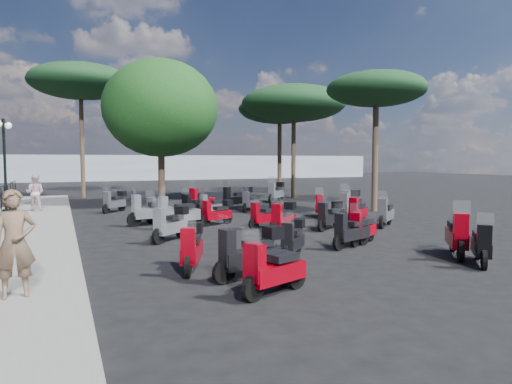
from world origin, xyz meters
name	(u,v)px	position (x,y,z in m)	size (l,w,h in m)	color
ground	(241,234)	(0.00, 0.00, 0.00)	(120.00, 120.00, 0.00)	black
sidewalk	(25,231)	(-6.50, 3.00, 0.07)	(3.00, 30.00, 0.15)	slate
lamp_post_2	(5,160)	(-7.48, 7.63, 2.41)	(0.55, 1.13, 3.96)	black
woman	(15,243)	(-6.09, -5.35, 1.04)	(0.65, 0.43, 1.79)	brown
pedestrian_far	(35,192)	(-6.45, 8.88, 0.97)	(0.79, 0.62, 1.63)	beige
scooter_0	(250,254)	(-1.89, -5.32, 0.51)	(1.68, 0.70, 1.36)	black
scooter_1	(274,272)	(-1.92, -6.53, 0.43)	(1.50, 0.76, 1.25)	black
scooter_2	(192,249)	(-2.79, -4.18, 0.49)	(0.85, 1.54, 1.30)	black
scooter_3	(177,214)	(-1.63, 2.04, 0.52)	(1.85, 0.67, 1.48)	black
scooter_4	(158,210)	(-1.92, 4.12, 0.48)	(1.09, 1.35, 1.27)	black
scooter_5	(114,202)	(-3.13, 8.10, 0.48)	(1.21, 1.26, 1.27)	black
scooter_6	(267,270)	(-2.01, -6.39, 0.44)	(1.39, 0.98, 1.27)	black
scooter_7	(293,240)	(-0.15, -3.88, 0.45)	(1.12, 1.20, 1.19)	black
scooter_8	(170,225)	(-2.41, -0.39, 0.50)	(1.33, 1.23, 1.32)	black
scooter_9	(265,216)	(1.24, 0.89, 0.45)	(1.43, 0.76, 1.20)	black
scooter_10	(195,206)	(-0.28, 4.60, 0.50)	(1.43, 1.09, 1.31)	black
scooter_11	(201,201)	(0.60, 6.61, 0.50)	(1.62, 1.08, 1.45)	black
scooter_12	(481,246)	(3.48, -6.25, 0.44)	(1.15, 1.23, 1.27)	black
scooter_13	(457,237)	(3.66, -5.38, 0.51)	(1.25, 1.50, 1.46)	black
scooter_14	(330,216)	(3.16, -0.33, 0.47)	(1.41, 0.95, 1.25)	black
scooter_15	(283,219)	(1.26, -0.54, 0.50)	(1.36, 1.22, 1.32)	black
scooter_16	(212,207)	(0.46, 4.52, 0.43)	(1.52, 0.71, 1.25)	black
scooter_17	(250,202)	(2.79, 6.00, 0.43)	(1.20, 1.11, 1.23)	black
scooter_19	(351,232)	(1.90, -3.37, 0.44)	(1.53, 0.74, 1.26)	black
scooter_20	(362,230)	(2.52, -3.06, 0.42)	(1.37, 0.90, 1.22)	black
scooter_21	(358,212)	(4.79, 0.34, 0.46)	(1.41, 1.09, 1.34)	black
scooter_22	(350,204)	(5.91, 2.42, 0.56)	(1.58, 1.27, 1.48)	black
scooter_23	(237,198)	(2.53, 7.07, 0.54)	(1.78, 0.70, 1.43)	black
scooter_26	(385,214)	(5.37, -0.54, 0.47)	(1.39, 1.14, 1.35)	black
scooter_27	(351,208)	(5.35, 1.55, 0.50)	(1.66, 0.98, 1.43)	black
scooter_28	(320,207)	(4.66, 2.82, 0.44)	(0.99, 1.38, 1.28)	black
scooter_29	(276,192)	(5.97, 9.81, 0.56)	(1.51, 1.39, 1.49)	black
scooter_30	(151,212)	(-2.36, 3.15, 0.52)	(1.85, 0.67, 1.48)	black
scooter_31	(217,213)	(-0.07, 2.30, 0.45)	(1.43, 0.76, 1.20)	black
broadleaf_tree	(161,109)	(-0.38, 10.83, 5.16)	(6.11, 6.11, 7.76)	#38281E
pine_0	(280,110)	(8.29, 14.09, 5.80)	(5.57, 5.57, 6.80)	#38281E
pine_1	(294,104)	(8.41, 12.29, 6.00)	(6.66, 6.66, 7.18)	#38281E
pine_2	(80,82)	(-4.05, 17.74, 7.39)	(6.40, 6.40, 8.53)	#38281E
pine_3	(376,90)	(8.22, 3.77, 5.67)	(4.62, 4.62, 6.52)	#38281E
distant_hills	(108,168)	(0.00, 45.00, 1.50)	(70.00, 8.00, 3.00)	gray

